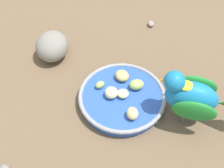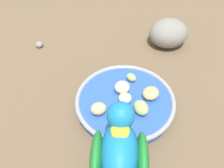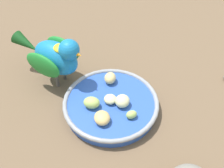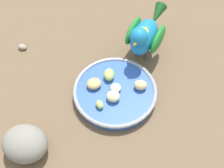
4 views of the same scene
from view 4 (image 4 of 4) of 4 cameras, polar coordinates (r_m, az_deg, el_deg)
The scene contains 11 objects.
ground_plane at distance 0.77m, azimuth 1.91°, elevation -3.80°, with size 4.00×4.00×0.00m, color brown.
feeding_bowl at distance 0.77m, azimuth 0.60°, elevation -1.58°, with size 0.22×0.22×0.03m.
apple_piece_0 at distance 0.76m, azimuth 0.72°, elevation -0.79°, with size 0.03×0.03×0.02m, color beige.
apple_piece_1 at distance 0.77m, azimuth -3.61°, elevation -0.04°, with size 0.04×0.03×0.02m, color tan.
apple_piece_2 at distance 0.74m, azimuth 0.24°, elevation -2.41°, with size 0.03×0.03×0.03m, color beige.
apple_piece_3 at distance 0.78m, azimuth -0.58°, elevation 1.84°, with size 0.04×0.03×0.03m, color #B2CC66.
apple_piece_4 at distance 0.73m, azimuth -2.43°, elevation -4.02°, with size 0.02×0.02×0.02m, color #B2CC66.
apple_piece_5 at distance 0.76m, azimuth 5.58°, elevation -0.22°, with size 0.03×0.03×0.03m, color #E5C67F.
parrot at distance 0.82m, azimuth 6.46°, elevation 9.53°, with size 0.21×0.10×0.15m.
rock_large at distance 0.71m, azimuth -16.62°, elevation -11.08°, with size 0.11×0.09×0.08m, color gray.
pebble_1 at distance 0.92m, azimuth -17.11°, elevation 6.93°, with size 0.03×0.02×0.02m, color gray.
Camera 4 is at (-0.36, -0.16, 0.66)m, focal length 46.86 mm.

